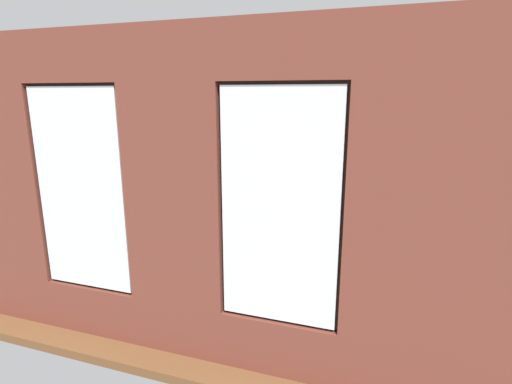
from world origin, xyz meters
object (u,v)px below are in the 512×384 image
Objects in this scene: couch_by_window at (222,294)px; remote_gray at (264,232)px; potted_plant_near_tv at (105,211)px; potted_plant_by_left_couch at (408,222)px; table_plant_small at (254,223)px; media_console at (115,216)px; potted_plant_corner_far_left at (483,330)px; cup_ceramic at (233,229)px; coffee_table at (264,235)px; potted_plant_between_couches at (354,295)px; remote_black at (269,235)px; tv_flatscreen at (112,184)px; candle_jar at (293,229)px; couch_left at (442,264)px; potted_plant_foreground_right at (177,176)px.

couch_by_window reaches higher than remote_gray.
potted_plant_near_tv is 5.08m from potted_plant_by_left_couch.
table_plant_small reaches higher than media_console.
potted_plant_corner_far_left is at bearing 144.67° from table_plant_small.
cup_ceramic is 0.08× the size of potted_plant_corner_far_left.
potted_plant_between_couches reaches higher than coffee_table.
remote_black is at bearing -35.08° from potted_plant_corner_far_left.
couch_by_window is 1.49m from potted_plant_between_couches.
potted_plant_corner_far_left is at bearing 158.07° from tv_flatscreen.
table_plant_small is at bearing -82.05° from couch_by_window.
table_plant_small is at bearing 174.43° from media_console.
coffee_table is at bearing 19.47° from candle_jar.
candle_jar is at bearing -100.32° from couch_left.
potted_plant_corner_far_left is at bearing 2.06° from couch_left.
media_console is 0.63m from tv_flatscreen.
tv_flatscreen is 1.50× the size of potted_plant_by_left_couch.
table_plant_small is at bearing 140.23° from potted_plant_foreground_right.
potted_plant_near_tv is at bearing -26.93° from couch_by_window.
candle_jar is (-0.90, -0.28, 0.01)m from cup_ceramic.
cup_ceramic is 0.84× the size of candle_jar.
couch_by_window reaches higher than potted_plant_by_left_couch.
potted_plant_near_tv is at bearing 11.23° from coffee_table.
couch_left is at bearing 174.64° from tv_flatscreen.
table_plant_small is (-0.27, -0.24, 0.06)m from cup_ceramic.
potted_plant_corner_far_left is at bearing -157.38° from remote_black.
remote_gray is 3.36m from potted_plant_corner_far_left.
potted_plant_near_tv reaches higher than potted_plant_between_couches.
potted_plant_between_couches reaches higher than remote_black.
table_plant_small is 0.25m from remote_gray.
media_console reaches higher than candle_jar.
potted_plant_foreground_right is at bearing 18.18° from remote_black.
remote_black is 3.30m from media_console.
potted_plant_foreground_right is (5.56, -4.27, 0.25)m from potted_plant_corner_far_left.
potted_plant_between_couches is 4.34m from potted_plant_near_tv.
potted_plant_near_tv reaches higher than table_plant_small.
cup_ceramic is at bearing -169.75° from potted_plant_near_tv.
media_console reaches higher than coffee_table.
media_console is at bearing -41.97° from remote_gray.
candle_jar is (2.14, -0.29, 0.17)m from couch_left.
potted_plant_between_couches is (-1.44, 1.69, 0.09)m from remote_black.
couch_by_window is 9.81× the size of table_plant_small.
remote_gray is at bearing -87.57° from couch_by_window.
cup_ceramic is 2.72m from media_console.
cup_ceramic is at bearing -39.74° from potted_plant_between_couches.
candle_jar is 0.71× the size of remote_black.
cup_ceramic reaches higher than coffee_table.
media_console is 0.73× the size of potted_plant_between_couches.
potted_plant_corner_far_left reaches higher than table_plant_small.
remote_gray is at bearing 19.47° from candle_jar.
potted_plant_by_left_couch reaches higher than remote_black.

